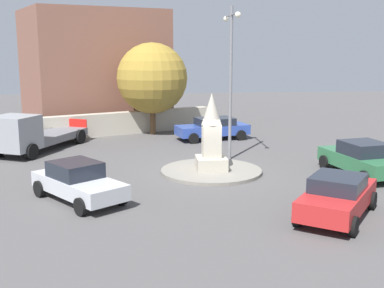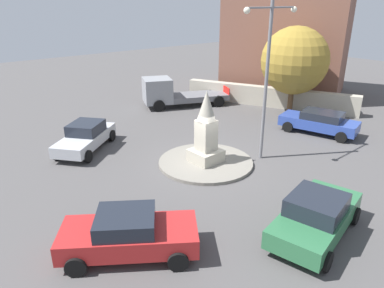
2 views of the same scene
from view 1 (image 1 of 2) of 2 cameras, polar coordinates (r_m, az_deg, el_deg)
The scene contains 12 objects.
ground_plane at distance 22.59m, azimuth 2.25°, elevation -3.34°, with size 80.00×80.00×0.00m, color #4F4C4C.
traffic_island at distance 22.57m, azimuth 2.25°, elevation -3.16°, with size 4.65×4.65×0.15m, color gray.
monument at distance 22.23m, azimuth 2.29°, elevation 0.81°, with size 1.37×1.37×3.53m.
streetlamp at distance 24.68m, azimuth 4.54°, elevation 8.81°, with size 3.58×0.28×7.65m.
car_blue_near_island at distance 30.53m, azimuth 2.46°, elevation 1.88°, with size 2.81×4.76×1.37m.
car_red_parked_left at distance 17.25m, azimuth 16.59°, elevation -5.83°, with size 4.46×3.90×1.47m.
car_green_approaching at distance 23.25m, azimuth 19.17°, elevation -1.58°, with size 4.63×2.74×1.54m.
car_silver_passing at distance 18.84m, azimuth -13.15°, elevation -4.27°, with size 4.40×3.97×1.47m.
truck_grey_waiting at distance 27.84m, azimuth -18.38°, elevation 1.05°, with size 6.65×4.55×2.21m.
stone_boundary_wall at distance 32.72m, azimuth -8.31°, elevation 2.41°, with size 12.98×0.70×1.47m, color #B2AA99.
corner_building at distance 37.31m, azimuth -11.33°, elevation 8.67°, with size 9.39×7.45×8.32m, color brown.
tree_near_wall at distance 32.20m, azimuth -4.66°, elevation 7.63°, with size 4.60×4.60×5.99m.
Camera 1 is at (21.66, -2.98, 5.67)m, focal length 45.80 mm.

